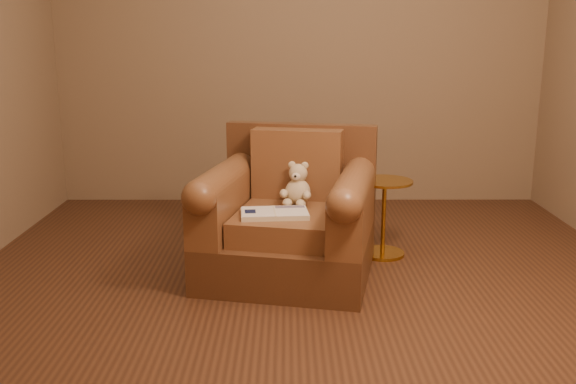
{
  "coord_description": "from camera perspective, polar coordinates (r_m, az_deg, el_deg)",
  "views": [
    {
      "loc": [
        -0.11,
        -3.35,
        1.37
      ],
      "look_at": [
        -0.1,
        0.16,
        0.52
      ],
      "focal_mm": 40.0,
      "sensor_mm": 36.0,
      "label": 1
    }
  ],
  "objects": [
    {
      "name": "guidebook",
      "position": [
        3.55,
        -1.21,
        -1.91
      ],
      "size": [
        0.39,
        0.25,
        0.03
      ],
      "rotation": [
        0.0,
        0.0,
        0.08
      ],
      "color": "beige",
      "rests_on": "armchair"
    },
    {
      "name": "armchair",
      "position": [
        3.75,
        0.13,
        -2.5
      ],
      "size": [
        1.1,
        1.06,
        0.84
      ],
      "rotation": [
        0.0,
        0.0,
        -0.21
      ],
      "color": "#57331D",
      "rests_on": "floor"
    },
    {
      "name": "teddy_bear",
      "position": [
        3.77,
        0.82,
        0.34
      ],
      "size": [
        0.19,
        0.22,
        0.26
      ],
      "rotation": [
        0.0,
        0.0,
        -0.25
      ],
      "color": "beige",
      "rests_on": "armchair"
    },
    {
      "name": "side_table",
      "position": [
        4.12,
        8.5,
        -2.05
      ],
      "size": [
        0.35,
        0.35,
        0.49
      ],
      "color": "gold",
      "rests_on": "floor"
    },
    {
      "name": "floor",
      "position": [
        3.63,
        1.6,
        -8.56
      ],
      "size": [
        4.0,
        4.0,
        0.0
      ],
      "primitive_type": "plane",
      "color": "#4C2C1A",
      "rests_on": "ground"
    }
  ]
}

